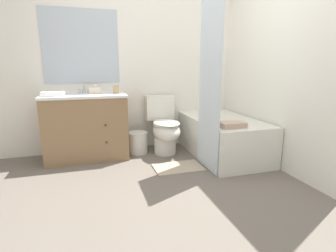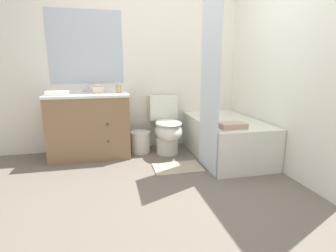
{
  "view_description": "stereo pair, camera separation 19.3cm",
  "coord_description": "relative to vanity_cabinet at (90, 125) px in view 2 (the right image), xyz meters",
  "views": [
    {
      "loc": [
        -0.74,
        -2.09,
        1.18
      ],
      "look_at": [
        0.1,
        0.71,
        0.5
      ],
      "focal_mm": 28.0,
      "sensor_mm": 36.0,
      "label": 1
    },
    {
      "loc": [
        -0.56,
        -2.14,
        1.18
      ],
      "look_at": [
        0.1,
        0.71,
        0.5
      ],
      "focal_mm": 28.0,
      "sensor_mm": 36.0,
      "label": 2
    }
  ],
  "objects": [
    {
      "name": "ground_plane",
      "position": [
        0.8,
        -1.32,
        -0.42
      ],
      "size": [
        14.0,
        14.0,
        0.0
      ],
      "primitive_type": "plane",
      "color": "#6B6056"
    },
    {
      "name": "toilet",
      "position": [
        1.01,
        -0.09,
        -0.06
      ],
      "size": [
        0.4,
        0.7,
        0.76
      ],
      "color": "silver",
      "rests_on": "ground_plane"
    },
    {
      "name": "shower_curtain",
      "position": [
        1.33,
        -0.77,
        0.55
      ],
      "size": [
        0.01,
        0.52,
        1.94
      ],
      "color": "silver",
      "rests_on": "ground_plane"
    },
    {
      "name": "vanity_cabinet",
      "position": [
        0.0,
        0.0,
        0.0
      ],
      "size": [
        1.02,
        0.57,
        0.83
      ],
      "color": "olive",
      "rests_on": "ground_plane"
    },
    {
      "name": "wall_right",
      "position": [
        2.14,
        -0.52,
        0.83
      ],
      "size": [
        0.05,
        2.58,
        2.5
      ],
      "color": "white",
      "rests_on": "ground_plane"
    },
    {
      "name": "tissue_box",
      "position": [
        0.13,
        0.05,
        0.45
      ],
      "size": [
        0.14,
        0.13,
        0.11
      ],
      "color": "beige",
      "rests_on": "vanity_cabinet"
    },
    {
      "name": "wastebasket",
      "position": [
        0.65,
        0.0,
        -0.28
      ],
      "size": [
        0.27,
        0.27,
        0.29
      ],
      "color": "silver",
      "rests_on": "ground_plane"
    },
    {
      "name": "sink_faucet",
      "position": [
        -0.0,
        0.18,
        0.44
      ],
      "size": [
        0.14,
        0.12,
        0.12
      ],
      "color": "silver",
      "rests_on": "vanity_cabinet"
    },
    {
      "name": "hand_towel_folded",
      "position": [
        -0.34,
        -0.1,
        0.43
      ],
      "size": [
        0.25,
        0.18,
        0.05
      ],
      "color": "white",
      "rests_on": "vanity_cabinet"
    },
    {
      "name": "bathtub",
      "position": [
        1.72,
        -0.41,
        -0.17
      ],
      "size": [
        0.77,
        1.35,
        0.5
      ],
      "color": "silver",
      "rests_on": "ground_plane"
    },
    {
      "name": "bath_mat",
      "position": [
        1.0,
        -0.69,
        -0.41
      ],
      "size": [
        0.56,
        0.36,
        0.02
      ],
      "color": "tan",
      "rests_on": "ground_plane"
    },
    {
      "name": "wall_back",
      "position": [
        0.8,
        0.29,
        0.83
      ],
      "size": [
        8.0,
        0.06,
        2.5
      ],
      "color": "white",
      "rests_on": "ground_plane"
    },
    {
      "name": "soap_dispenser",
      "position": [
        0.39,
        -0.02,
        0.46
      ],
      "size": [
        0.07,
        0.07,
        0.13
      ],
      "color": "tan",
      "rests_on": "vanity_cabinet"
    },
    {
      "name": "bath_towel_folded",
      "position": [
        1.57,
        -0.88,
        0.11
      ],
      "size": [
        0.28,
        0.19,
        0.06
      ],
      "color": "tan",
      "rests_on": "bathtub"
    }
  ]
}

